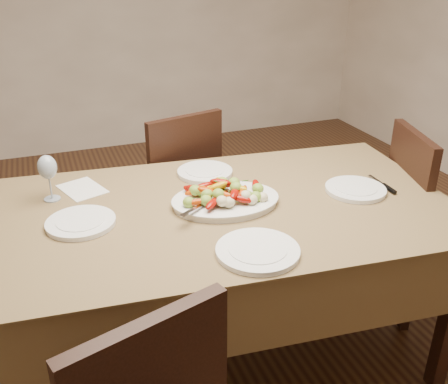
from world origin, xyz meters
name	(u,v)px	position (x,y,z in m)	size (l,w,h in m)	color
floor	(224,360)	(0.00, 0.00, 0.00)	(6.00, 6.00, 0.00)	#3E2312
dining_table	(224,284)	(0.02, 0.06, 0.38)	(1.84, 1.04, 0.76)	brown
chair_far	(170,190)	(0.00, 0.87, 0.47)	(0.42, 0.42, 0.95)	black
chair_right	(439,224)	(1.13, 0.02, 0.47)	(0.42, 0.42, 0.95)	black
serving_platter	(225,202)	(0.03, 0.07, 0.77)	(0.42, 0.31, 0.02)	white
roasted_vegetables	(225,189)	(0.03, 0.07, 0.83)	(0.35, 0.23, 0.09)	#7E0A04
serving_spoon	(212,199)	(-0.04, 0.04, 0.81)	(0.28, 0.06, 0.03)	#9EA0A8
plate_left	(81,223)	(-0.53, 0.10, 0.77)	(0.26, 0.26, 0.02)	white
plate_right	(355,189)	(0.59, -0.01, 0.77)	(0.25, 0.25, 0.02)	white
plate_far	(205,172)	(0.05, 0.39, 0.77)	(0.25, 0.25, 0.02)	white
plate_near	(258,251)	(0.00, -0.31, 0.77)	(0.28, 0.28, 0.02)	white
wine_glass	(49,177)	(-0.62, 0.36, 0.86)	(0.08, 0.08, 0.20)	#8C99A5
menu_card	(82,189)	(-0.49, 0.42, 0.76)	(0.15, 0.21, 0.00)	silver
table_knife	(383,185)	(0.73, -0.01, 0.76)	(0.02, 0.20, 0.01)	#9EA0A8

